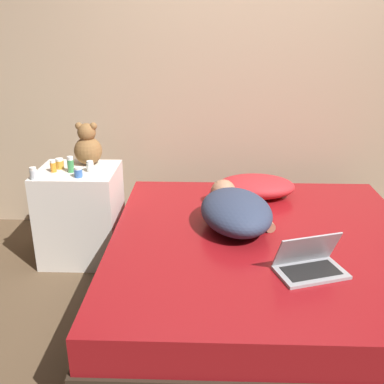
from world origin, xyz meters
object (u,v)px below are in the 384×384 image
bottle_white (90,166)px  bottle_orange (53,166)px  bottle_amber (60,164)px  pillow (256,186)px  bottle_green (71,165)px  person_lying (235,210)px  bottle_blue (78,172)px  laptop (309,263)px  bottle_clear (33,173)px  teddy_bear (88,146)px

bottle_white → bottle_orange: 0.24m
bottle_white → bottle_amber: size_ratio=1.03×
pillow → bottle_white: bottle_white is taller
bottle_green → bottle_orange: size_ratio=1.31×
person_lying → bottle_blue: (-1.00, 0.27, 0.13)m
bottle_green → laptop: bearing=-32.1°
pillow → bottle_clear: bottle_clear is taller
pillow → person_lying: person_lying is taller
laptop → bottle_amber: bearing=129.4°
bottle_clear → person_lying: bearing=-9.6°
laptop → person_lying: bearing=104.4°
bottle_blue → bottle_green: (-0.08, 0.10, 0.02)m
person_lying → bottle_white: bottle_white is taller
bottle_amber → bottle_white: bearing=-14.3°
pillow → person_lying: 0.50m
pillow → laptop: size_ratio=1.44×
laptop → teddy_bear: 1.73m
person_lying → pillow: bearing=60.3°
bottle_green → bottle_orange: bottle_green is taller
bottle_amber → bottle_orange: size_ratio=0.86×
teddy_bear → bottle_green: size_ratio=2.73×
bottle_blue → bottle_orange: (-0.20, 0.10, 0.01)m
bottle_clear → bottle_white: (0.32, 0.17, -0.00)m
pillow → bottle_green: size_ratio=4.96×
person_lying → laptop: bearing=-67.4°
pillow → teddy_bear: size_ratio=1.82×
bottle_white → bottle_orange: (-0.24, -0.02, 0.00)m
laptop → bottle_orange: 1.78m
teddy_bear → bottle_white: bearing=-73.3°
bottle_amber → bottle_orange: 0.08m
bottle_clear → bottle_orange: (0.08, 0.15, 0.00)m
person_lying → bottle_white: bearing=148.2°
person_lying → bottle_green: 1.15m
laptop → teddy_bear: size_ratio=1.26×
laptop → teddy_bear: bearing=123.2°
bottle_clear → bottle_blue: bottle_clear is taller
teddy_bear → bottle_amber: teddy_bear is taller
laptop → bottle_orange: (-1.53, 0.89, 0.20)m
laptop → bottle_orange: bearing=131.8°
teddy_bear → bottle_blue: bearing=-89.9°
pillow → person_lying: bearing=-109.7°
person_lying → bottle_orange: size_ratio=9.28×
teddy_bear → bottle_green: (-0.08, -0.18, -0.08)m
bottle_clear → bottle_white: 0.36m
person_lying → bottle_green: bearing=151.3°
bottle_clear → bottle_amber: bottle_clear is taller
bottle_clear → bottle_amber: bearing=65.8°
bottle_white → teddy_bear: bearing=106.7°
person_lying → teddy_bear: (-1.00, 0.55, 0.23)m
laptop → bottle_blue: 1.56m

